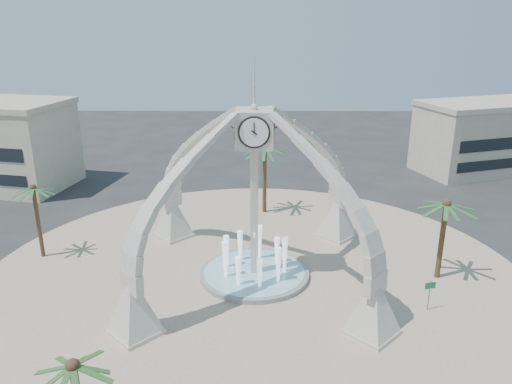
{
  "coord_description": "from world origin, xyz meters",
  "views": [
    {
      "loc": [
        0.26,
        -32.56,
        17.89
      ],
      "look_at": [
        0.11,
        2.0,
        5.88
      ],
      "focal_mm": 35.0,
      "sensor_mm": 36.0,
      "label": 1
    }
  ],
  "objects_px": {
    "palm_south": "(73,367)",
    "street_sign": "(430,289)",
    "palm_east": "(446,205)",
    "palm_north": "(265,147)",
    "fountain": "(254,273)",
    "palm_west": "(33,189)",
    "clock_tower": "(254,193)"
  },
  "relations": [
    {
      "from": "clock_tower",
      "to": "fountain",
      "type": "bearing_deg",
      "value": 90.0
    },
    {
      "from": "palm_north",
      "to": "street_sign",
      "type": "height_order",
      "value": "palm_north"
    },
    {
      "from": "palm_east",
      "to": "palm_north",
      "type": "relative_size",
      "value": 0.88
    },
    {
      "from": "street_sign",
      "to": "palm_east",
      "type": "bearing_deg",
      "value": 49.82
    },
    {
      "from": "palm_north",
      "to": "street_sign",
      "type": "xyz_separation_m",
      "value": [
        10.38,
        -17.38,
        -4.97
      ]
    },
    {
      "from": "palm_east",
      "to": "street_sign",
      "type": "relative_size",
      "value": 2.99
    },
    {
      "from": "street_sign",
      "to": "palm_north",
      "type": "bearing_deg",
      "value": 106.31
    },
    {
      "from": "fountain",
      "to": "palm_west",
      "type": "height_order",
      "value": "palm_west"
    },
    {
      "from": "palm_east",
      "to": "street_sign",
      "type": "height_order",
      "value": "palm_east"
    },
    {
      "from": "clock_tower",
      "to": "street_sign",
      "type": "relative_size",
      "value": 8.22
    },
    {
      "from": "clock_tower",
      "to": "palm_north",
      "type": "xyz_separation_m",
      "value": [
        0.88,
        12.9,
        0.04
      ]
    },
    {
      "from": "palm_north",
      "to": "street_sign",
      "type": "relative_size",
      "value": 3.4
    },
    {
      "from": "fountain",
      "to": "palm_north",
      "type": "distance_m",
      "value": 14.36
    },
    {
      "from": "palm_west",
      "to": "street_sign",
      "type": "bearing_deg",
      "value": -15.22
    },
    {
      "from": "fountain",
      "to": "palm_north",
      "type": "xyz_separation_m",
      "value": [
        0.88,
        12.9,
        6.24
      ]
    },
    {
      "from": "fountain",
      "to": "palm_east",
      "type": "height_order",
      "value": "palm_east"
    },
    {
      "from": "palm_west",
      "to": "street_sign",
      "type": "xyz_separation_m",
      "value": [
        28.08,
        -7.64,
        -4.14
      ]
    },
    {
      "from": "clock_tower",
      "to": "palm_south",
      "type": "bearing_deg",
      "value": -112.51
    },
    {
      "from": "palm_east",
      "to": "palm_west",
      "type": "height_order",
      "value": "palm_east"
    },
    {
      "from": "clock_tower",
      "to": "street_sign",
      "type": "bearing_deg",
      "value": -21.7
    },
    {
      "from": "palm_north",
      "to": "palm_west",
      "type": "bearing_deg",
      "value": -151.19
    },
    {
      "from": "palm_south",
      "to": "street_sign",
      "type": "relative_size",
      "value": 2.7
    },
    {
      "from": "clock_tower",
      "to": "palm_south",
      "type": "xyz_separation_m",
      "value": [
        -6.89,
        -16.63,
        -1.33
      ]
    },
    {
      "from": "palm_east",
      "to": "palm_south",
      "type": "bearing_deg",
      "value": -140.76
    },
    {
      "from": "fountain",
      "to": "street_sign",
      "type": "xyz_separation_m",
      "value": [
        11.25,
        -4.48,
        1.27
      ]
    },
    {
      "from": "palm_south",
      "to": "street_sign",
      "type": "height_order",
      "value": "palm_south"
    },
    {
      "from": "palm_west",
      "to": "palm_east",
      "type": "bearing_deg",
      "value": -6.14
    },
    {
      "from": "palm_west",
      "to": "palm_south",
      "type": "bearing_deg",
      "value": -63.34
    },
    {
      "from": "palm_south",
      "to": "street_sign",
      "type": "bearing_deg",
      "value": 33.81
    },
    {
      "from": "fountain",
      "to": "palm_west",
      "type": "distance_m",
      "value": 17.96
    },
    {
      "from": "street_sign",
      "to": "palm_south",
      "type": "bearing_deg",
      "value": -160.72
    },
    {
      "from": "clock_tower",
      "to": "palm_west",
      "type": "xyz_separation_m",
      "value": [
        -16.83,
        3.16,
        -0.79
      ]
    }
  ]
}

